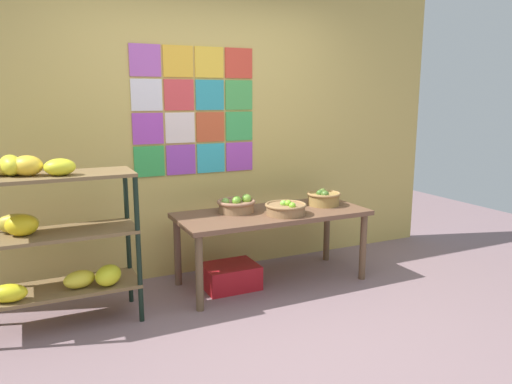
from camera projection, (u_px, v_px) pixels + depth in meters
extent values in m
plane|color=slate|center=(291.00, 348.00, 3.16)|extent=(9.27, 9.27, 0.00)
cube|color=tan|center=(203.00, 128.00, 4.38)|extent=(5.04, 0.06, 2.66)
cube|color=#AF54B3|center=(145.00, 60.00, 4.02)|extent=(0.26, 0.01, 0.26)
cube|color=yellow|center=(178.00, 61.00, 4.14)|extent=(0.26, 0.01, 0.26)
cube|color=yellow|center=(209.00, 62.00, 4.26)|extent=(0.26, 0.01, 0.26)
cube|color=red|center=(239.00, 63.00, 4.38)|extent=(0.26, 0.01, 0.26)
cube|color=silver|center=(147.00, 95.00, 4.08)|extent=(0.26, 0.01, 0.26)
cube|color=#DF4145|center=(179.00, 95.00, 4.20)|extent=(0.26, 0.01, 0.26)
cube|color=teal|center=(210.00, 95.00, 4.31)|extent=(0.26, 0.01, 0.26)
cube|color=#48A84E|center=(239.00, 95.00, 4.43)|extent=(0.26, 0.01, 0.26)
cube|color=purple|center=(148.00, 129.00, 4.13)|extent=(0.26, 0.01, 0.26)
cube|color=silver|center=(180.00, 128.00, 4.25)|extent=(0.26, 0.01, 0.26)
cube|color=#CC512C|center=(210.00, 127.00, 4.37)|extent=(0.26, 0.01, 0.26)
cube|color=green|center=(239.00, 126.00, 4.49)|extent=(0.26, 0.01, 0.26)
cube|color=green|center=(149.00, 161.00, 4.19)|extent=(0.26, 0.01, 0.26)
cube|color=purple|center=(181.00, 160.00, 4.30)|extent=(0.26, 0.01, 0.26)
cube|color=#33AFBE|center=(211.00, 158.00, 4.42)|extent=(0.26, 0.01, 0.26)
cube|color=#A945BA|center=(239.00, 156.00, 4.54)|extent=(0.26, 0.01, 0.26)
cylinder|color=black|center=(139.00, 249.00, 3.44)|extent=(0.04, 0.04, 1.09)
cylinder|color=black|center=(128.00, 236.00, 3.78)|extent=(0.04, 0.04, 1.09)
cube|color=brown|center=(66.00, 288.00, 3.46)|extent=(1.01, 0.42, 0.03)
ellipsoid|color=yellow|center=(9.00, 293.00, 3.18)|extent=(0.26, 0.19, 0.12)
ellipsoid|color=yellow|center=(108.00, 275.00, 3.47)|extent=(0.26, 0.26, 0.15)
ellipsoid|color=yellow|center=(79.00, 279.00, 3.42)|extent=(0.25, 0.19, 0.12)
cube|color=brown|center=(61.00, 233.00, 3.38)|extent=(1.01, 0.42, 0.02)
ellipsoid|color=yellow|center=(22.00, 225.00, 3.26)|extent=(0.25, 0.21, 0.14)
ellipsoid|color=gold|center=(18.00, 223.00, 3.33)|extent=(0.31, 0.20, 0.14)
cube|color=brown|center=(57.00, 176.00, 3.30)|extent=(1.01, 0.42, 0.02)
ellipsoid|color=yellow|center=(11.00, 165.00, 3.22)|extent=(0.18, 0.27, 0.14)
ellipsoid|color=yellow|center=(60.00, 167.00, 3.23)|extent=(0.22, 0.18, 0.11)
ellipsoid|color=yellow|center=(27.00, 166.00, 3.21)|extent=(0.27, 0.26, 0.14)
ellipsoid|color=gold|center=(8.00, 167.00, 3.24)|extent=(0.30, 0.24, 0.12)
cube|color=brown|center=(272.00, 214.00, 4.18)|extent=(1.65, 0.70, 0.04)
cylinder|color=brown|center=(199.00, 273.00, 3.66)|extent=(0.06, 0.06, 0.60)
cylinder|color=brown|center=(363.00, 247.00, 4.31)|extent=(0.06, 0.06, 0.60)
cylinder|color=brown|center=(178.00, 252.00, 4.18)|extent=(0.06, 0.06, 0.60)
cylinder|color=brown|center=(327.00, 231.00, 4.82)|extent=(0.06, 0.06, 0.60)
cylinder|color=#916C49|center=(236.00, 207.00, 4.15)|extent=(0.30, 0.30, 0.09)
torus|color=#97684D|center=(236.00, 202.00, 4.15)|extent=(0.33, 0.33, 0.03)
sphere|color=#7AAF38|center=(246.00, 199.00, 4.16)|extent=(0.08, 0.08, 0.08)
sphere|color=#77AB43|center=(225.00, 202.00, 4.11)|extent=(0.07, 0.07, 0.07)
sphere|color=#71B635|center=(236.00, 201.00, 4.10)|extent=(0.07, 0.07, 0.07)
sphere|color=#7AAE34|center=(237.00, 200.00, 4.14)|extent=(0.07, 0.07, 0.07)
cylinder|color=olive|center=(286.00, 210.00, 4.07)|extent=(0.33, 0.33, 0.08)
torus|color=olive|center=(286.00, 205.00, 4.06)|extent=(0.35, 0.35, 0.02)
sphere|color=#80CA41|center=(283.00, 203.00, 4.06)|extent=(0.05, 0.05, 0.05)
sphere|color=#79BE2D|center=(292.00, 206.00, 3.98)|extent=(0.06, 0.06, 0.06)
sphere|color=#7FC02C|center=(288.00, 204.00, 4.05)|extent=(0.06, 0.06, 0.06)
sphere|color=#7AC241|center=(285.00, 204.00, 4.06)|extent=(0.04, 0.04, 0.04)
cylinder|color=#A07D3F|center=(324.00, 199.00, 4.42)|extent=(0.28, 0.28, 0.11)
torus|color=#9F7543|center=(324.00, 194.00, 4.41)|extent=(0.31, 0.31, 0.03)
sphere|color=#4B6F29|center=(325.00, 194.00, 4.33)|extent=(0.07, 0.07, 0.07)
sphere|color=#536A28|center=(323.00, 192.00, 4.44)|extent=(0.07, 0.07, 0.07)
sphere|color=#3C6823|center=(320.00, 194.00, 4.40)|extent=(0.07, 0.07, 0.07)
cube|color=red|center=(230.00, 276.00, 4.15)|extent=(0.46, 0.35, 0.20)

